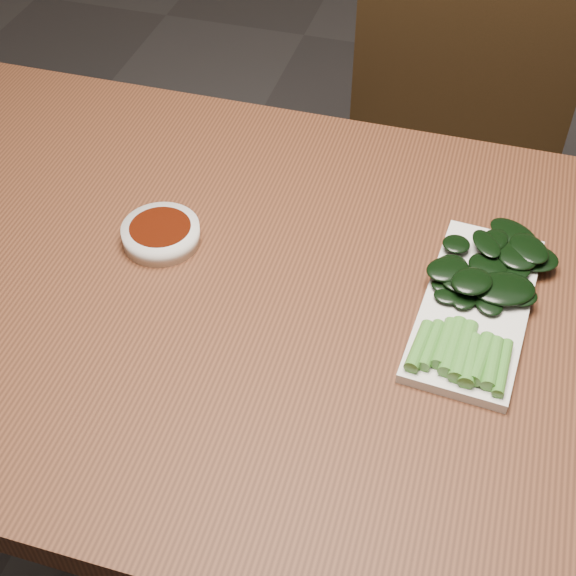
{
  "coord_description": "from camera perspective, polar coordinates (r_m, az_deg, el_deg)",
  "views": [
    {
      "loc": [
        0.16,
        -0.68,
        1.48
      ],
      "look_at": [
        -0.03,
        -0.0,
        0.76
      ],
      "focal_mm": 50.0,
      "sensor_mm": 36.0,
      "label": 1
    }
  ],
  "objects": [
    {
      "name": "chair_far",
      "position": [
        1.67,
        10.99,
        8.13
      ],
      "size": [
        0.45,
        0.45,
        0.89
      ],
      "rotation": [
        0.0,
        0.0,
        -0.01
      ],
      "color": "black",
      "rests_on": "ground"
    },
    {
      "name": "sauce_bowl",
      "position": [
        1.09,
        -9.02,
        3.84
      ],
      "size": [
        0.1,
        0.1,
        0.03
      ],
      "color": "silver",
      "rests_on": "table"
    },
    {
      "name": "ground",
      "position": [
        1.64,
        1.22,
        -19.08
      ],
      "size": [
        6.0,
        6.0,
        0.0
      ],
      "primitive_type": "plane",
      "color": "#323030",
      "rests_on": "ground"
    },
    {
      "name": "serving_plate",
      "position": [
        1.02,
        13.19,
        -1.33
      ],
      "size": [
        0.15,
        0.3,
        0.01
      ],
      "rotation": [
        0.0,
        0.0,
        -0.07
      ],
      "color": "silver",
      "rests_on": "table"
    },
    {
      "name": "table",
      "position": [
        1.07,
        1.78,
        -3.34
      ],
      "size": [
        1.4,
        0.8,
        0.75
      ],
      "color": "#4C2715",
      "rests_on": "ground"
    },
    {
      "name": "gai_lan",
      "position": [
        1.01,
        13.6,
        -0.52
      ],
      "size": [
        0.17,
        0.31,
        0.03
      ],
      "color": "#44842D",
      "rests_on": "serving_plate"
    }
  ]
}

